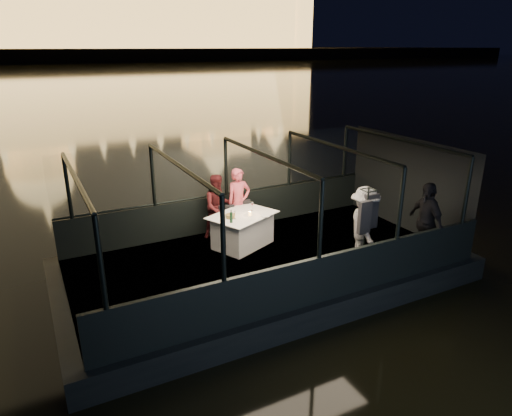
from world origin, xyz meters
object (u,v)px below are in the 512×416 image
chair_port_left (230,222)px  person_woman_coral (239,204)px  wine_bottle (231,216)px  passenger_dark (425,222)px  dining_table_central (243,230)px  person_man_maroon (218,207)px  passenger_stripe (364,225)px  chair_port_right (245,219)px  coat_stand (365,227)px

chair_port_left → person_woman_coral: bearing=51.7°
person_woman_coral → wine_bottle: bearing=-123.0°
passenger_dark → wine_bottle: passenger_dark is taller
dining_table_central → passenger_dark: 3.98m
dining_table_central → passenger_dark: (3.14, -2.40, 0.47)m
chair_port_left → person_man_maroon: size_ratio=0.52×
person_woman_coral → passenger_dark: passenger_dark is taller
wine_bottle → passenger_dark: bearing=-30.1°
dining_table_central → wine_bottle: size_ratio=5.01×
person_woman_coral → passenger_dark: (2.89, -3.12, 0.10)m
passenger_stripe → passenger_dark: bearing=-86.6°
chair_port_right → person_woman_coral: person_woman_coral is taller
dining_table_central → chair_port_left: chair_port_left is taller
chair_port_left → coat_stand: coat_stand is taller
passenger_dark → chair_port_right: bearing=-125.8°
passenger_dark → person_man_maroon: bearing=-122.9°
chair_port_left → person_woman_coral: person_woman_coral is taller
coat_stand → wine_bottle: (-2.18, 1.80, 0.02)m
chair_port_left → wine_bottle: 0.96m
wine_bottle → coat_stand: bearing=-39.7°
chair_port_right → passenger_dark: size_ratio=0.50×
wine_bottle → chair_port_left: bearing=68.6°
chair_port_right → wine_bottle: wine_bottle is taller
dining_table_central → chair_port_left: bearing=105.4°
person_woman_coral → coat_stand: bearing=-62.6°
dining_table_central → coat_stand: bearing=-50.8°
person_man_maroon → passenger_dark: passenger_dark is taller
passenger_dark → chair_port_left: bearing=-121.5°
chair_port_left → chair_port_right: size_ratio=0.93×
chair_port_right → coat_stand: (1.44, -2.62, 0.45)m
coat_stand → person_man_maroon: (-2.02, 2.88, -0.15)m
wine_bottle → dining_table_central: bearing=38.0°
coat_stand → wine_bottle: bearing=140.3°
coat_stand → chair_port_left: bearing=125.8°
coat_stand → dining_table_central: bearing=129.2°
coat_stand → person_woman_coral: coat_stand is taller
coat_stand → person_woman_coral: (-1.49, 2.86, -0.15)m
chair_port_right → passenger_stripe: bearing=-44.6°
person_woman_coral → person_man_maroon: size_ratio=1.05×
dining_table_central → person_man_maroon: person_man_maroon is taller
chair_port_right → passenger_stripe: size_ratio=0.52×
passenger_dark → person_woman_coral: bearing=-127.6°
person_woman_coral → person_man_maroon: person_woman_coral is taller
person_man_maroon → passenger_stripe: passenger_stripe is taller
chair_port_right → passenger_dark: (2.84, -2.88, 0.40)m
chair_port_right → person_woman_coral: size_ratio=0.53×
chair_port_left → chair_port_right: bearing=19.5°
person_man_maroon → passenger_dark: (3.42, -3.14, 0.10)m
passenger_stripe → passenger_dark: size_ratio=0.97×
coat_stand → person_man_maroon: size_ratio=1.12×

